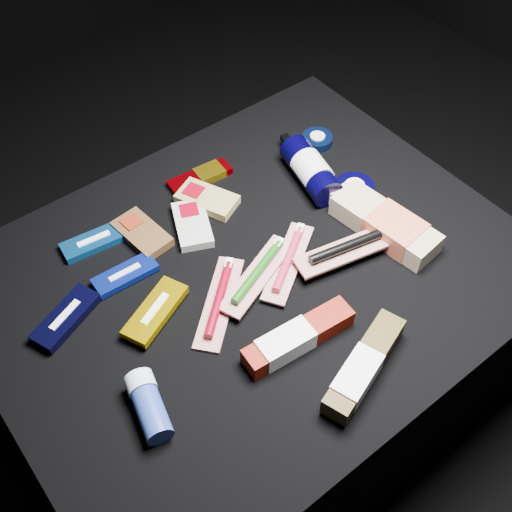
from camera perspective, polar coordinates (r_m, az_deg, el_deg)
ground at (r=1.52m, az=-0.22°, el=-10.60°), size 3.00×3.00×0.00m
cloth_table at (r=1.35m, az=-0.24°, el=-6.50°), size 0.98×0.78×0.40m
luna_bar_0 at (r=1.26m, az=-14.18°, el=1.27°), size 0.13×0.06×0.02m
luna_bar_1 at (r=1.20m, az=-11.55°, el=-1.64°), size 0.12×0.05×0.02m
luna_bar_2 at (r=1.16m, az=-16.55°, el=-5.25°), size 0.14×0.10×0.02m
luna_bar_3 at (r=1.13m, az=-8.94°, el=-4.87°), size 0.15×0.10×0.02m
clif_bar_0 at (r=1.26m, az=-10.24°, el=2.09°), size 0.08×0.13×0.02m
clif_bar_1 at (r=1.26m, az=-5.72°, el=2.95°), size 0.11×0.13×0.02m
clif_bar_2 at (r=1.30m, az=-4.55°, el=5.13°), size 0.11×0.14×0.02m
power_bar at (r=1.36m, az=-4.72°, el=7.12°), size 0.14×0.05×0.02m
lotion_bottle at (r=1.33m, az=4.88°, el=7.62°), size 0.10×0.21×0.07m
cream_tin_upper at (r=1.44m, az=5.46°, el=10.27°), size 0.07×0.07×0.02m
cream_tin_lower at (r=1.33m, az=8.73°, el=5.91°), size 0.08×0.08×0.03m
bodywash_bottle at (r=1.26m, az=11.53°, el=2.68°), size 0.10×0.23×0.05m
deodorant_stick at (r=1.03m, az=-9.53°, el=-12.93°), size 0.07×0.12×0.05m
toothbrush_pack_0 at (r=1.14m, az=-3.26°, el=-3.88°), size 0.19×0.17×0.02m
toothbrush_pack_1 at (r=1.19m, az=2.92°, el=-0.33°), size 0.19×0.14×0.02m
toothbrush_pack_2 at (r=1.16m, az=0.20°, el=-1.48°), size 0.20×0.11×0.02m
toothbrush_pack_3 at (r=1.20m, az=8.65°, el=0.89°), size 0.23×0.10×0.03m
toothpaste_carton_red at (r=1.08m, az=3.39°, el=-7.42°), size 0.21×0.06×0.04m
toothpaste_carton_green at (r=1.06m, az=9.37°, el=-9.90°), size 0.21×0.11×0.04m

